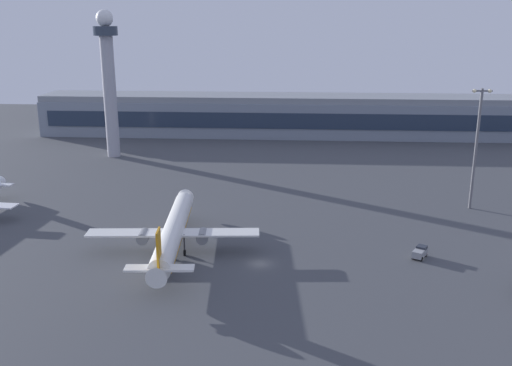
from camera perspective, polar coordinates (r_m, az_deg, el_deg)
The scene contains 6 objects.
ground_plane at distance 113.41m, azimuth 0.39°, elevation -8.04°, with size 416.00×416.00×0.00m, color #424449.
terminal_building at distance 236.32m, azimuth 3.02°, elevation 6.75°, with size 199.55×22.40×16.40m.
control_tower at distance 202.06m, azimuth -14.50°, elevation 10.39°, with size 8.00×8.00×49.28m.
airplane_taxiway_distant at distance 118.67m, azimuth -8.24°, elevation -4.80°, with size 35.42×45.46×11.65m.
baggage_tractor at distance 120.20m, azimuth 16.05°, elevation -6.66°, with size 3.79×4.56×2.25m.
apron_light_central at distance 150.83m, azimuth 21.14°, elevation 3.78°, with size 4.80×0.90×30.26m.
Camera 1 is at (6.09, -103.32, 46.38)m, focal length 40.10 mm.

